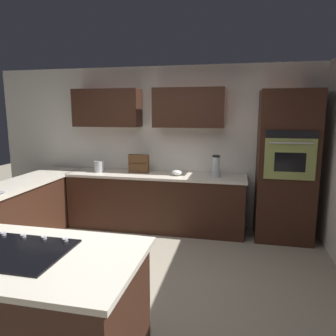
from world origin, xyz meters
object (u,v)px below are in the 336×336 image
object	(u,v)px
cooktop	(14,251)
kettle	(99,167)
wall_oven	(286,167)
mixing_bowl	(177,172)
blender	(216,168)
spice_rack	(139,164)

from	to	relation	value
cooktop	kettle	xyz separation A→B (m)	(0.68, -2.93, 0.08)
wall_oven	mixing_bowl	size ratio (longest dim) A/B	13.02
mixing_bowl	cooktop	bearing A→B (deg)	78.04
wall_oven	mixing_bowl	xyz separation A→B (m)	(1.60, 0.01, -0.15)
blender	cooktop	bearing A→B (deg)	67.36
mixing_bowl	wall_oven	bearing A→B (deg)	-179.50
spice_rack	kettle	distance (m)	0.66
wall_oven	mixing_bowl	distance (m)	1.61
blender	mixing_bowl	world-z (taller)	blender
wall_oven	kettle	xyz separation A→B (m)	(2.90, 0.01, -0.10)
wall_oven	cooktop	world-z (taller)	wall_oven
spice_rack	wall_oven	bearing A→B (deg)	177.87
blender	spice_rack	xyz separation A→B (m)	(1.25, -0.10, 0.00)
cooktop	blender	world-z (taller)	blender
cooktop	spice_rack	size ratio (longest dim) A/B	2.34
kettle	wall_oven	bearing A→B (deg)	-179.72
wall_oven	kettle	world-z (taller)	wall_oven
wall_oven	cooktop	size ratio (longest dim) A/B	2.87
wall_oven	cooktop	xyz separation A→B (m)	(2.22, 2.94, -0.19)
wall_oven	mixing_bowl	bearing A→B (deg)	0.50
blender	spice_rack	world-z (taller)	blender
cooktop	blender	bearing A→B (deg)	-112.64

